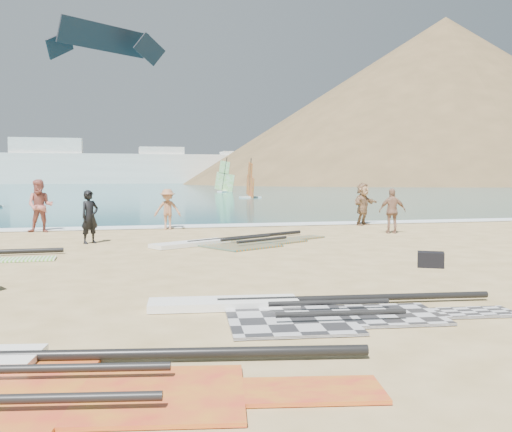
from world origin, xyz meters
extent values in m
plane|color=tan|center=(0.00, 0.00, 0.00)|extent=(300.00, 300.00, 0.00)
cube|color=#0D5560|center=(0.00, 132.00, 0.00)|extent=(300.00, 240.00, 0.06)
cube|color=white|center=(0.00, 12.30, 0.00)|extent=(300.00, 1.20, 0.04)
cube|color=white|center=(-20.00, 150.00, 4.03)|extent=(160.00, 8.00, 8.00)
cube|color=white|center=(-20.00, 150.00, 6.03)|extent=(18.00, 7.00, 12.00)
cube|color=white|center=(10.00, 150.00, 5.03)|extent=(12.00, 7.00, 10.00)
cube|color=white|center=(35.00, 150.00, 4.53)|extent=(16.00, 7.00, 9.00)
cube|color=white|center=(55.00, 150.00, 5.53)|extent=(10.00, 7.00, 11.00)
cone|color=brown|center=(85.00, 130.00, 0.00)|extent=(143.00, 143.00, 45.00)
cube|color=#28282A|center=(-0.05, -2.79, 0.02)|extent=(1.94, 2.11, 0.04)
cube|color=#28282A|center=(1.47, -2.97, 0.02)|extent=(1.48, 1.40, 0.04)
cube|color=#28282A|center=(2.71, -3.12, 0.02)|extent=(1.21, 0.71, 0.04)
cylinder|color=black|center=(1.29, -2.08, 0.10)|extent=(4.40, 0.62, 0.11)
cylinder|color=black|center=(0.65, -2.54, 0.16)|extent=(1.82, 0.29, 0.08)
cylinder|color=black|center=(0.58, -3.20, 0.16)|extent=(1.82, 0.29, 0.08)
cube|color=white|center=(-0.81, -1.83, 0.06)|extent=(2.36, 0.89, 0.12)
cube|color=#64C731|center=(-4.56, 4.23, 0.02)|extent=(1.39, 0.71, 0.04)
cube|color=orange|center=(0.97, 5.79, 0.02)|extent=(2.64, 2.72, 0.04)
cube|color=orange|center=(2.43, 6.60, 0.02)|extent=(1.93, 1.89, 0.04)
cube|color=orange|center=(3.61, 7.26, 0.02)|extent=(1.39, 1.15, 0.04)
cylinder|color=black|center=(1.70, 7.27, 0.10)|extent=(4.23, 2.42, 0.11)
cylinder|color=black|center=(1.43, 6.46, 0.16)|extent=(1.77, 1.03, 0.08)
cylinder|color=black|center=(1.79, 5.83, 0.16)|extent=(1.77, 1.03, 0.08)
cube|color=white|center=(-0.30, 6.16, 0.06)|extent=(2.51, 1.80, 0.12)
cube|color=red|center=(-2.03, -5.20, 0.02)|extent=(1.76, 1.68, 0.04)
cube|color=red|center=(-0.63, -5.46, 0.02)|extent=(1.41, 0.88, 0.04)
cylinder|color=black|center=(-2.17, -4.18, 0.10)|extent=(4.96, 1.03, 0.12)
cylinder|color=black|center=(-2.92, -4.65, 0.16)|extent=(2.06, 0.46, 0.09)
cylinder|color=black|center=(-3.06, -5.40, 0.16)|extent=(2.06, 0.46, 0.09)
cube|color=black|center=(4.44, 0.97, 0.17)|extent=(0.69, 0.62, 0.34)
imported|color=black|center=(-3.19, 7.49, 0.81)|extent=(0.70, 0.67, 1.62)
imported|color=#B26055|center=(-5.08, 11.50, 0.96)|extent=(1.02, 0.84, 1.92)
imported|color=#A66E4D|center=(-0.50, 11.50, 0.78)|extent=(1.08, 0.72, 1.56)
imported|color=#9B6E55|center=(7.16, 8.11, 0.80)|extent=(1.01, 0.62, 1.60)
imported|color=#A17955|center=(7.57, 11.50, 0.88)|extent=(1.63, 1.39, 1.76)
cube|color=white|center=(9.82, 41.56, 0.09)|extent=(2.07, 0.72, 0.12)
cube|color=red|center=(9.82, 41.56, 1.08)|extent=(0.21, 2.50, 2.23)
cube|color=red|center=(9.82, 41.56, 2.61)|extent=(0.14, 1.41, 1.55)
cylinder|color=black|center=(9.82, 41.56, 1.93)|extent=(0.13, 0.71, 3.53)
cube|color=white|center=(11.04, 61.00, 0.10)|extent=(2.16, 2.30, 0.14)
cube|color=#4AB518|center=(11.04, 61.00, 1.29)|extent=(2.27, 2.04, 2.66)
cube|color=#4AB518|center=(11.04, 61.00, 3.12)|extent=(1.30, 1.17, 1.85)
cylinder|color=black|center=(11.04, 61.00, 2.31)|extent=(0.70, 0.64, 4.23)
cube|color=#212227|center=(-3.01, 36.11, 12.76)|extent=(7.00, 5.33, 1.90)
cube|color=#212227|center=(-5.76, 34.17, 12.06)|extent=(1.90, 2.17, 2.41)
cube|color=#212227|center=(-0.25, 38.05, 12.06)|extent=(2.61, 1.38, 2.41)
camera|label=1|loc=(-2.40, -10.40, 2.04)|focal=40.00mm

